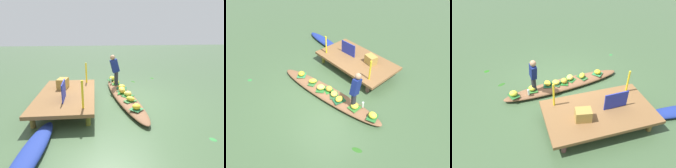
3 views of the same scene
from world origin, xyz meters
TOP-DOWN VIEW (x-y plane):
  - canal_water at (0.00, 0.00)m, footprint 40.00×40.00m
  - dock_platform at (-0.50, 1.96)m, footprint 3.20×1.80m
  - vendor_boat at (0.00, 0.00)m, footprint 4.47×1.31m
  - moored_boat at (-3.01, 2.35)m, footprint 2.58×0.68m
  - leaf_mat_0 at (1.18, 0.15)m, footprint 0.33×0.36m
  - banana_bunch_0 at (1.18, 0.15)m, footprint 0.25×0.25m
  - leaf_mat_1 at (0.01, 0.06)m, footprint 0.37×0.38m
  - banana_bunch_1 at (0.01, 0.06)m, footprint 0.31×0.31m
  - leaf_mat_2 at (-0.73, -0.10)m, footprint 0.40×0.48m
  - banana_bunch_2 at (-0.73, -0.10)m, footprint 0.33×0.35m
  - leaf_mat_3 at (-1.37, -0.16)m, footprint 0.46×0.46m
  - banana_bunch_3 at (-1.37, -0.16)m, footprint 0.34×0.34m
  - leaf_mat_4 at (1.82, 0.27)m, footprint 0.41×0.45m
  - banana_bunch_4 at (1.82, 0.27)m, footprint 0.27×0.24m
  - leaf_mat_5 at (0.31, 0.03)m, footprint 0.46×0.45m
  - banana_bunch_5 at (0.31, 0.03)m, footprint 0.34×0.34m
  - leaf_mat_6 at (0.61, -0.00)m, footprint 0.37×0.45m
  - banana_bunch_6 at (0.61, -0.00)m, footprint 0.26×0.31m
  - leaf_mat_7 at (-0.25, -0.10)m, footprint 0.47×0.49m
  - banana_bunch_7 at (-0.25, -0.10)m, footprint 0.35×0.36m
  - vendor_person at (1.10, 0.22)m, footprint 0.23×0.42m
  - water_bottle at (1.33, 0.36)m, footprint 0.07×0.07m
  - market_banner at (-1.00, 1.96)m, footprint 0.74×0.05m
  - railing_post_west at (-1.70, 1.36)m, footprint 0.06×0.06m
  - railing_post_east at (0.70, 1.36)m, footprint 0.06×0.06m
  - produce_crate at (0.08, 2.16)m, footprint 0.49×0.39m
  - drifting_plant_0 at (2.73, -1.87)m, footprint 0.26×0.21m
  - drifting_plant_1 at (-2.74, -1.71)m, footprint 0.22×0.21m
  - drifting_plant_2 at (2.20, -0.78)m, footprint 0.33×0.26m

SIDE VIEW (x-z plane):
  - canal_water at x=0.00m, z-range 0.00..0.00m
  - drifting_plant_0 at x=2.73m, z-range 0.00..0.01m
  - drifting_plant_1 at x=-2.74m, z-range 0.00..0.01m
  - drifting_plant_2 at x=2.20m, z-range 0.00..0.01m
  - moored_boat at x=-3.01m, z-range 0.00..0.21m
  - vendor_boat at x=0.00m, z-range 0.00..0.22m
  - leaf_mat_0 at x=1.18m, z-range 0.22..0.23m
  - leaf_mat_1 at x=0.01m, z-range 0.22..0.23m
  - leaf_mat_2 at x=-0.73m, z-range 0.22..0.23m
  - leaf_mat_3 at x=-1.37m, z-range 0.22..0.23m
  - leaf_mat_4 at x=1.82m, z-range 0.22..0.23m
  - leaf_mat_5 at x=0.31m, z-range 0.22..0.23m
  - leaf_mat_6 at x=0.61m, z-range 0.22..0.23m
  - leaf_mat_7 at x=-0.25m, z-range 0.22..0.23m
  - banana_bunch_6 at x=0.61m, z-range 0.22..0.37m
  - banana_bunch_5 at x=0.31m, z-range 0.22..0.37m
  - banana_bunch_2 at x=-0.73m, z-range 0.22..0.38m
  - banana_bunch_3 at x=-1.37m, z-range 0.22..0.39m
  - banana_bunch_0 at x=1.18m, z-range 0.22..0.39m
  - banana_bunch_7 at x=-0.25m, z-range 0.22..0.39m
  - banana_bunch_4 at x=1.82m, z-range 0.22..0.40m
  - banana_bunch_1 at x=0.01m, z-range 0.22..0.42m
  - water_bottle at x=1.33m, z-range 0.22..0.43m
  - dock_platform at x=-0.50m, z-range 0.17..0.63m
  - produce_crate at x=0.08m, z-range 0.46..0.81m
  - market_banner at x=-1.00m, z-range 0.46..1.00m
  - railing_post_west at x=-1.70m, z-range 0.46..1.23m
  - railing_post_east at x=0.70m, z-range 0.46..1.23m
  - vendor_person at x=1.10m, z-range 0.30..1.55m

